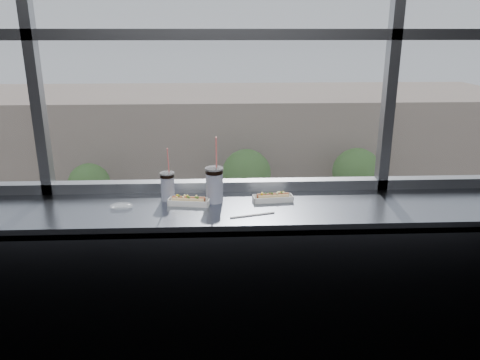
{
  "coord_description": "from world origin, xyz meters",
  "views": [
    {
      "loc": [
        0.01,
        -1.18,
        2.02
      ],
      "look_at": [
        0.12,
        1.23,
        1.25
      ],
      "focal_mm": 35.0,
      "sensor_mm": 36.0,
      "label": 1
    }
  ],
  "objects_px": {
    "pedestrian_c": "(272,209)",
    "tree_center": "(246,174)",
    "hotdog_tray_right": "(273,197)",
    "tree_left": "(89,184)",
    "soda_cup_left": "(168,185)",
    "pedestrian_d": "(319,209)",
    "pedestrian_b": "(233,208)",
    "car_near_d": "(375,301)",
    "car_far_c": "(415,227)",
    "car_far_a": "(33,237)",
    "wrapper": "(121,206)",
    "soda_cup_right": "(214,183)",
    "hotdog_tray_left": "(189,201)",
    "loose_straw": "(253,215)",
    "car_near_c": "(208,304)",
    "car_far_b": "(259,232)",
    "pedestrian_a": "(139,206)",
    "tree_right": "(357,172)",
    "car_near_b": "(106,305)"
  },
  "relations": [
    {
      "from": "loose_straw",
      "to": "car_far_c",
      "type": "bearing_deg",
      "value": 48.65
    },
    {
      "from": "hotdog_tray_left",
      "to": "hotdog_tray_right",
      "type": "height_order",
      "value": "same"
    },
    {
      "from": "car_far_b",
      "to": "pedestrian_a",
      "type": "relative_size",
      "value": 2.75
    },
    {
      "from": "pedestrian_d",
      "to": "pedestrian_b",
      "type": "distance_m",
      "value": 6.15
    },
    {
      "from": "hotdog_tray_right",
      "to": "car_far_a",
      "type": "xyz_separation_m",
      "value": [
        -11.76,
        24.21,
        -11.13
      ]
    },
    {
      "from": "car_far_c",
      "to": "pedestrian_c",
      "type": "height_order",
      "value": "car_far_c"
    },
    {
      "from": "hotdog_tray_left",
      "to": "loose_straw",
      "type": "distance_m",
      "value": 0.39
    },
    {
      "from": "pedestrian_d",
      "to": "wrapper",
      "type": "bearing_deg",
      "value": -15.03
    },
    {
      "from": "car_near_d",
      "to": "pedestrian_d",
      "type": "distance_m",
      "value": 11.95
    },
    {
      "from": "soda_cup_right",
      "to": "tree_left",
      "type": "height_order",
      "value": "soda_cup_right"
    },
    {
      "from": "wrapper",
      "to": "pedestrian_b",
      "type": "relative_size",
      "value": 0.05
    },
    {
      "from": "loose_straw",
      "to": "wrapper",
      "type": "bearing_deg",
      "value": 153.7
    },
    {
      "from": "wrapper",
      "to": "car_near_d",
      "type": "height_order",
      "value": "wrapper"
    },
    {
      "from": "hotdog_tray_left",
      "to": "tree_left",
      "type": "bearing_deg",
      "value": 115.99
    },
    {
      "from": "wrapper",
      "to": "pedestrian_c",
      "type": "bearing_deg",
      "value": 81.55
    },
    {
      "from": "car_far_c",
      "to": "car_far_b",
      "type": "bearing_deg",
      "value": 89.04
    },
    {
      "from": "car_far_c",
      "to": "car_far_b",
      "type": "height_order",
      "value": "car_far_c"
    },
    {
      "from": "soda_cup_left",
      "to": "car_far_c",
      "type": "height_order",
      "value": "soda_cup_left"
    },
    {
      "from": "pedestrian_a",
      "to": "tree_left",
      "type": "bearing_deg",
      "value": -165.51
    },
    {
      "from": "pedestrian_c",
      "to": "tree_center",
      "type": "distance_m",
      "value": 3.12
    },
    {
      "from": "pedestrian_c",
      "to": "pedestrian_d",
      "type": "bearing_deg",
      "value": -86.57
    },
    {
      "from": "car_far_a",
      "to": "tree_center",
      "type": "distance_m",
      "value": 14.15
    },
    {
      "from": "car_far_a",
      "to": "pedestrian_a",
      "type": "distance_m",
      "value": 7.42
    },
    {
      "from": "car_near_d",
      "to": "pedestrian_a",
      "type": "distance_m",
      "value": 18.23
    },
    {
      "from": "wrapper",
      "to": "pedestrian_c",
      "type": "distance_m",
      "value": 30.41
    },
    {
      "from": "hotdog_tray_right",
      "to": "pedestrian_c",
      "type": "relative_size",
      "value": 0.11
    },
    {
      "from": "car_far_a",
      "to": "tree_right",
      "type": "bearing_deg",
      "value": -81.72
    },
    {
      "from": "hotdog_tray_left",
      "to": "pedestrian_c",
      "type": "xyz_separation_m",
      "value": [
        3.8,
        27.99,
        -11.06
      ]
    },
    {
      "from": "car_near_d",
      "to": "pedestrian_a",
      "type": "bearing_deg",
      "value": 51.91
    },
    {
      "from": "car_far_b",
      "to": "tree_left",
      "type": "bearing_deg",
      "value": 71.25
    },
    {
      "from": "car_near_b",
      "to": "car_near_d",
      "type": "xyz_separation_m",
      "value": [
        12.42,
        0.0,
        -0.15
      ]
    },
    {
      "from": "hotdog_tray_right",
      "to": "tree_left",
      "type": "distance_m",
      "value": 31.03
    },
    {
      "from": "car_near_b",
      "to": "car_near_c",
      "type": "distance_m",
      "value": 4.62
    },
    {
      "from": "car_near_b",
      "to": "pedestrian_c",
      "type": "height_order",
      "value": "car_near_b"
    },
    {
      "from": "soda_cup_left",
      "to": "wrapper",
      "type": "distance_m",
      "value": 0.28
    },
    {
      "from": "pedestrian_b",
      "to": "tree_right",
      "type": "bearing_deg",
      "value": -0.25
    },
    {
      "from": "soda_cup_left",
      "to": "hotdog_tray_right",
      "type": "bearing_deg",
      "value": -4.79
    },
    {
      "from": "pedestrian_d",
      "to": "car_near_b",
      "type": "bearing_deg",
      "value": -45.8
    },
    {
      "from": "car_near_d",
      "to": "car_far_c",
      "type": "bearing_deg",
      "value": -26.01
    },
    {
      "from": "hotdog_tray_right",
      "to": "tree_left",
      "type": "relative_size",
      "value": 0.05
    },
    {
      "from": "wrapper",
      "to": "car_near_d",
      "type": "xyz_separation_m",
      "value": [
        7.71,
        16.28,
        -11.09
      ]
    },
    {
      "from": "hotdog_tray_left",
      "to": "car_near_d",
      "type": "bearing_deg",
      "value": 74.5
    },
    {
      "from": "loose_straw",
      "to": "tree_right",
      "type": "height_order",
      "value": "loose_straw"
    },
    {
      "from": "wrapper",
      "to": "pedestrian_c",
      "type": "height_order",
      "value": "wrapper"
    },
    {
      "from": "loose_straw",
      "to": "car_near_c",
      "type": "bearing_deg",
      "value": 77.78
    },
    {
      "from": "tree_left",
      "to": "pedestrian_c",
      "type": "bearing_deg",
      "value": -1.18
    },
    {
      "from": "hotdog_tray_right",
      "to": "tree_left",
      "type": "xyz_separation_m",
      "value": [
        -9.18,
        28.21,
        -9.09
      ]
    },
    {
      "from": "car_near_d",
      "to": "tree_left",
      "type": "distance_m",
      "value": 20.15
    },
    {
      "from": "car_far_c",
      "to": "car_far_a",
      "type": "distance_m",
      "value": 23.74
    },
    {
      "from": "tree_center",
      "to": "car_near_c",
      "type": "bearing_deg",
      "value": -101.65
    }
  ]
}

